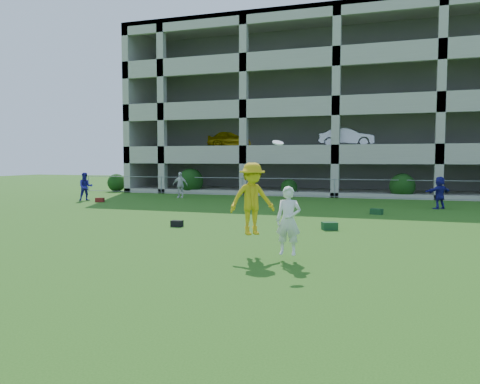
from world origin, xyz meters
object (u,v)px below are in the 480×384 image
(bystander_d, at_px, (440,193))
(parking_garage, at_px, (348,113))
(bystander_b, at_px, (180,185))
(frisbee_contest, at_px, (259,203))
(bystander_a, at_px, (86,187))

(bystander_d, xyz_separation_m, parking_garage, (-5.61, 13.74, 5.23))
(bystander_b, xyz_separation_m, bystander_d, (14.69, -1.97, -0.02))
(frisbee_contest, bearing_deg, bystander_d, 68.49)
(frisbee_contest, distance_m, parking_garage, 27.52)
(bystander_b, height_order, bystander_d, bystander_b)
(parking_garage, bearing_deg, bystander_a, -131.19)
(frisbee_contest, bearing_deg, bystander_b, 121.55)
(bystander_a, height_order, parking_garage, parking_garage)
(bystander_d, relative_size, parking_garage, 0.05)
(bystander_d, bearing_deg, parking_garage, -107.08)
(bystander_a, distance_m, bystander_d, 19.07)
(bystander_b, xyz_separation_m, parking_garage, (9.07, 11.77, 5.21))
(bystander_a, xyz_separation_m, bystander_b, (4.31, 3.53, -0.01))
(bystander_a, xyz_separation_m, frisbee_contest, (13.73, -11.81, 0.50))
(bystander_a, bearing_deg, bystander_d, -37.39)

